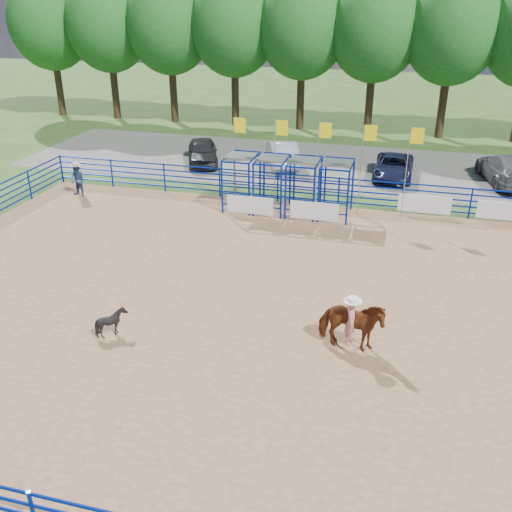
% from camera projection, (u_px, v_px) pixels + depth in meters
% --- Properties ---
extents(ground, '(120.00, 120.00, 0.00)m').
position_uv_depth(ground, '(298.00, 310.00, 18.89)').
color(ground, '#3C5B24').
rests_on(ground, ground).
extents(arena_dirt, '(30.00, 20.00, 0.02)m').
position_uv_depth(arena_dirt, '(298.00, 309.00, 18.89)').
color(arena_dirt, '#9E724F').
rests_on(arena_dirt, ground).
extents(gravel_strip, '(40.00, 10.00, 0.01)m').
position_uv_depth(gravel_strip, '(353.00, 167.00, 33.72)').
color(gravel_strip, '#66655B').
rests_on(gravel_strip, ground).
extents(horse_and_rider, '(1.99, 0.98, 2.44)m').
position_uv_depth(horse_and_rider, '(351.00, 322.00, 16.43)').
color(horse_and_rider, brown).
rests_on(horse_and_rider, arena_dirt).
extents(calf, '(0.83, 0.74, 0.90)m').
position_uv_depth(calf, '(112.00, 322.00, 17.31)').
color(calf, black).
rests_on(calf, arena_dirt).
extents(spectator_cowboy, '(0.92, 0.79, 1.69)m').
position_uv_depth(spectator_cowboy, '(78.00, 180.00, 28.69)').
color(spectator_cowboy, navy).
rests_on(spectator_cowboy, arena_dirt).
extents(car_a, '(3.16, 4.62, 1.46)m').
position_uv_depth(car_a, '(203.00, 151.00, 34.10)').
color(car_a, black).
rests_on(car_a, gravel_strip).
extents(car_b, '(2.93, 4.74, 1.48)m').
position_uv_depth(car_b, '(282.00, 153.00, 33.71)').
color(car_b, '#93959B').
rests_on(car_b, gravel_strip).
extents(car_c, '(2.13, 4.49, 1.24)m').
position_uv_depth(car_c, '(393.00, 167.00, 31.59)').
color(car_c, black).
rests_on(car_c, gravel_strip).
extents(car_d, '(3.08, 5.61, 1.54)m').
position_uv_depth(car_d, '(507.00, 169.00, 30.71)').
color(car_d, '#5C5C5E').
rests_on(car_d, gravel_strip).
extents(perimeter_fence, '(30.10, 20.10, 1.50)m').
position_uv_depth(perimeter_fence, '(298.00, 290.00, 18.57)').
color(perimeter_fence, '#061E8E').
rests_on(perimeter_fence, ground).
extents(chute_assembly, '(19.32, 2.41, 4.20)m').
position_uv_depth(chute_assembly, '(295.00, 187.00, 26.51)').
color(chute_assembly, '#061E8E').
rests_on(chute_assembly, ground).
extents(treeline, '(56.40, 6.40, 11.24)m').
position_uv_depth(treeline, '(376.00, 21.00, 38.35)').
color(treeline, '#3F2B19').
rests_on(treeline, ground).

